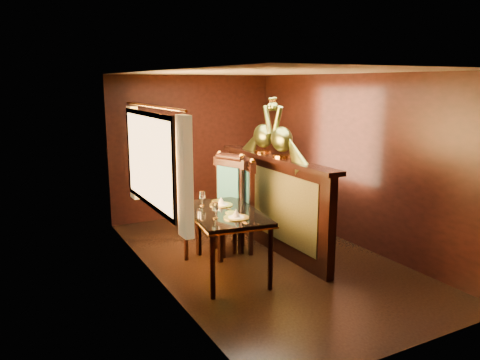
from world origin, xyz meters
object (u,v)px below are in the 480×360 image
Objects in this scene: dining_table at (224,217)px; chair_left at (226,201)px; peacock_right at (263,126)px; chair_right at (242,202)px; peacock_left at (282,128)px.

dining_table is 0.77m from chair_left.
peacock_right reaches higher than dining_table.
chair_right is 1.19m from peacock_left.
peacock_left reaches higher than dining_table.
dining_table is 1.49m from peacock_left.
chair_right is at bearing -158.77° from peacock_right.
chair_left is at bearing 69.86° from dining_table.
chair_right is (0.58, 0.62, -0.03)m from dining_table.
peacock_right is at bearing 32.20° from chair_right.
dining_table is 1.66m from peacock_right.
chair_left is (0.36, 0.68, 0.00)m from dining_table.
dining_table is at bearing -121.97° from chair_right.
peacock_left is (0.45, -0.32, 1.05)m from chair_right.
dining_table is 0.85m from chair_right.
peacock_left is (0.66, -0.37, 1.02)m from chair_left.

